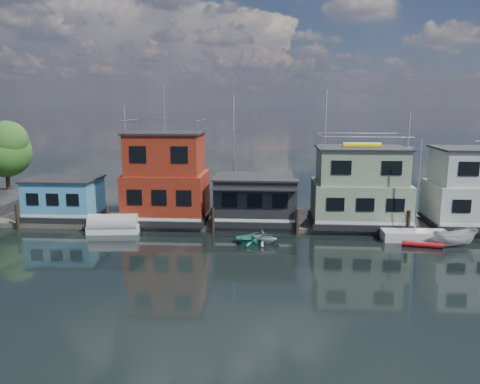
# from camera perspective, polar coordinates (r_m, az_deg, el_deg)

# --- Properties ---
(ground) EXTENTS (160.00, 160.00, 0.00)m
(ground) POSITION_cam_1_polar(r_m,az_deg,el_deg) (30.45, 1.99, -9.86)
(ground) COLOR black
(ground) RESTS_ON ground
(dock) EXTENTS (48.00, 5.00, 0.40)m
(dock) POSITION_cam_1_polar(r_m,az_deg,el_deg) (41.84, 2.63, -3.81)
(dock) COLOR #595147
(dock) RESTS_ON ground
(houseboat_blue) EXTENTS (6.40, 4.90, 3.66)m
(houseboat_blue) POSITION_cam_1_polar(r_m,az_deg,el_deg) (45.54, -20.62, -0.71)
(houseboat_blue) COLOR black
(houseboat_blue) RESTS_ON dock
(houseboat_red) EXTENTS (7.40, 5.90, 11.86)m
(houseboat_red) POSITION_cam_1_polar(r_m,az_deg,el_deg) (42.11, -8.97, 1.60)
(houseboat_red) COLOR black
(houseboat_red) RESTS_ON dock
(houseboat_dark) EXTENTS (7.40, 6.10, 4.06)m
(houseboat_dark) POSITION_cam_1_polar(r_m,az_deg,el_deg) (41.33, 1.96, -0.83)
(houseboat_dark) COLOR black
(houseboat_dark) RESTS_ON dock
(houseboat_green) EXTENTS (8.40, 5.90, 7.03)m
(houseboat_green) POSITION_cam_1_polar(r_m,az_deg,el_deg) (41.78, 14.40, 0.55)
(houseboat_green) COLOR black
(houseboat_green) RESTS_ON dock
(houseboat_white) EXTENTS (8.40, 5.90, 6.66)m
(houseboat_white) POSITION_cam_1_polar(r_m,az_deg,el_deg) (44.67, 27.13, 0.32)
(houseboat_white) COLOR black
(houseboat_white) RESTS_ON dock
(pilings) EXTENTS (42.28, 0.28, 2.20)m
(pilings) POSITION_cam_1_polar(r_m,az_deg,el_deg) (38.91, 2.03, -3.55)
(pilings) COLOR #2D2116
(pilings) RESTS_ON ground
(background_masts) EXTENTS (36.40, 0.16, 12.00)m
(background_masts) POSITION_cam_1_polar(r_m,az_deg,el_deg) (46.91, 8.72, 4.32)
(background_masts) COLOR silver
(background_masts) RESTS_ON ground
(tarp_runabout) EXTENTS (4.40, 2.16, 1.72)m
(tarp_runabout) POSITION_cam_1_polar(r_m,az_deg,el_deg) (40.76, -15.16, -3.93)
(tarp_runabout) COLOR silver
(tarp_runabout) RESTS_ON ground
(day_sailer) EXTENTS (5.09, 1.83, 7.96)m
(day_sailer) POSITION_cam_1_polar(r_m,az_deg,el_deg) (39.71, 20.51, -4.92)
(day_sailer) COLOR silver
(day_sailer) RESTS_ON ground
(motorboat) EXTENTS (3.80, 2.08, 1.39)m
(motorboat) POSITION_cam_1_polar(r_m,az_deg,el_deg) (39.13, 24.72, -5.09)
(motorboat) COLOR silver
(motorboat) RESTS_ON ground
(dinghy_white) EXTENTS (2.59, 2.39, 1.13)m
(dinghy_white) POSITION_cam_1_polar(r_m,az_deg,el_deg) (36.28, 2.92, -5.50)
(dinghy_white) COLOR silver
(dinghy_white) RESTS_ON ground
(red_kayak) EXTENTS (2.97, 0.96, 0.43)m
(red_kayak) POSITION_cam_1_polar(r_m,az_deg,el_deg) (38.12, 21.35, -5.99)
(red_kayak) COLOR #AC1216
(red_kayak) RESTS_ON ground
(dinghy_teal) EXTENTS (4.03, 3.29, 0.73)m
(dinghy_teal) POSITION_cam_1_polar(r_m,az_deg,el_deg) (36.69, 2.26, -5.64)
(dinghy_teal) COLOR teal
(dinghy_teal) RESTS_ON ground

